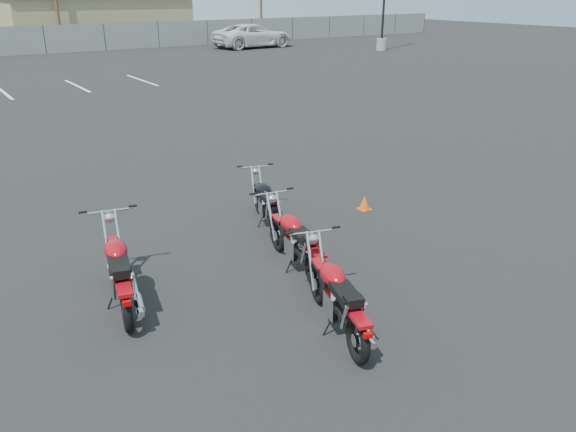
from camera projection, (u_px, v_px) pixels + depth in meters
ground at (299, 270)px, 8.63m from camera, size 120.00×120.00×0.00m
motorcycle_front_red at (120, 272)px, 7.55m from camera, size 0.93×2.11×1.04m
motorcycle_second_black at (267, 204)px, 10.15m from camera, size 0.95×1.81×0.89m
motorcycle_third_red at (338, 298)px, 6.96m from camera, size 1.04×2.00×0.99m
motorcycle_rear_red at (296, 242)px, 8.53m from camera, size 0.80×1.98×0.97m
training_cone_near at (365, 203)px, 10.97m from camera, size 0.23×0.23×0.28m
light_pole_east at (384, 10)px, 38.58m from camera, size 0.80×0.70×10.36m
tan_building_east at (94, 17)px, 46.87m from camera, size 14.40×9.40×3.70m
white_van at (253, 29)px, 40.98m from camera, size 3.17×7.08×2.64m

